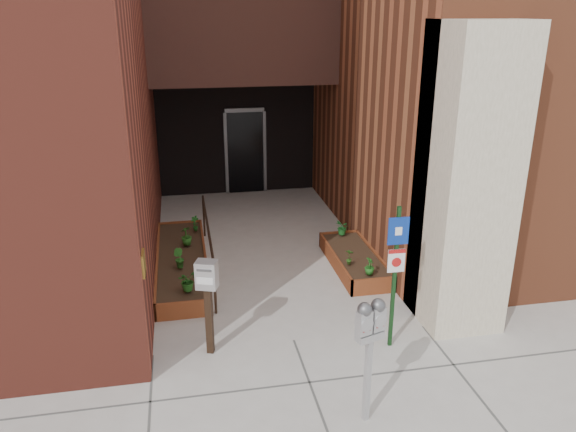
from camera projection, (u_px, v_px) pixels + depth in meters
ground at (294, 340)px, 8.14m from camera, size 80.00×80.00×0.00m
planter_left at (182, 263)px, 10.30m from camera, size 0.90×3.60×0.30m
planter_right at (354, 261)px, 10.41m from camera, size 0.80×2.20×0.30m
handrail at (208, 231)px, 10.13m from camera, size 0.04×3.34×0.90m
parking_meter at (370, 329)px, 6.16m from camera, size 0.36×0.22×1.56m
sign_post at (396, 263)px, 7.57m from camera, size 0.29×0.07×2.10m
payment_dropbox at (207, 288)px, 7.52m from camera, size 0.33×0.28×1.39m
shrub_left_a at (187, 281)px, 8.91m from camera, size 0.42×0.42×0.33m
shrub_left_b at (179, 258)px, 9.70m from camera, size 0.27×0.27×0.34m
shrub_left_c at (186, 236)px, 10.65m from camera, size 0.28×0.28×0.36m
shrub_left_d at (195, 223)px, 11.32m from camera, size 0.23×0.23×0.32m
shrub_right_a at (370, 266)px, 9.46m from camera, size 0.21×0.21×0.29m
shrub_right_b at (349, 257)px, 9.83m from camera, size 0.21×0.21×0.29m
shrub_right_c at (343, 228)px, 11.13m from camera, size 0.29×0.29×0.30m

